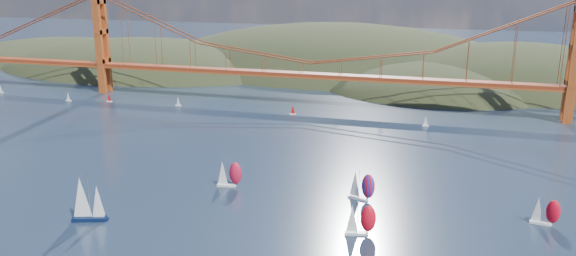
# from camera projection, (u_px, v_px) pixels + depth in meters

# --- Properties ---
(headlands) EXTENTS (725.00, 225.00, 96.00)m
(headlands) POSITION_uv_depth(u_px,v_px,m) (412.00, 95.00, 370.93)
(headlands) COLOR black
(headlands) RESTS_ON ground
(bridge) EXTENTS (552.00, 12.00, 55.00)m
(bridge) POSITION_uv_depth(u_px,v_px,m) (308.00, 42.00, 280.07)
(bridge) COLOR maroon
(bridge) RESTS_ON ground
(sloop_navy) EXTENTS (9.69, 6.86, 14.28)m
(sloop_navy) POSITION_uv_depth(u_px,v_px,m) (86.00, 200.00, 154.14)
(sloop_navy) COLOR black
(sloop_navy) RESTS_ON ground
(racer_0) EXTENTS (8.39, 3.99, 9.46)m
(racer_0) POSITION_uv_depth(u_px,v_px,m) (229.00, 174.00, 179.04)
(racer_0) COLOR silver
(racer_0) RESTS_ON ground
(racer_1) EXTENTS (8.33, 4.68, 9.34)m
(racer_1) POSITION_uv_depth(u_px,v_px,m) (360.00, 219.00, 146.39)
(racer_1) COLOR silver
(racer_1) RESTS_ON ground
(racer_2) EXTENTS (7.58, 3.71, 8.53)m
(racer_2) POSITION_uv_depth(u_px,v_px,m) (545.00, 211.00, 152.34)
(racer_2) COLOR white
(racer_2) RESTS_ON ground
(racer_rwb) EXTENTS (8.69, 5.24, 9.73)m
(racer_rwb) POSITION_uv_depth(u_px,v_px,m) (361.00, 185.00, 168.93)
(racer_rwb) COLOR white
(racer_rwb) RESTS_ON ground
(distant_boat_0) EXTENTS (3.00, 2.00, 4.70)m
(distant_boat_0) POSITION_uv_depth(u_px,v_px,m) (1.00, 89.00, 317.19)
(distant_boat_0) COLOR silver
(distant_boat_0) RESTS_ON ground
(distant_boat_1) EXTENTS (3.00, 2.00, 4.70)m
(distant_boat_1) POSITION_uv_depth(u_px,v_px,m) (68.00, 97.00, 297.21)
(distant_boat_1) COLOR silver
(distant_boat_1) RESTS_ON ground
(distant_boat_2) EXTENTS (3.00, 2.00, 4.70)m
(distant_boat_2) POSITION_uv_depth(u_px,v_px,m) (109.00, 97.00, 295.52)
(distant_boat_2) COLOR silver
(distant_boat_2) RESTS_ON ground
(distant_boat_3) EXTENTS (3.00, 2.00, 4.70)m
(distant_boat_3) POSITION_uv_depth(u_px,v_px,m) (178.00, 101.00, 286.36)
(distant_boat_3) COLOR silver
(distant_boat_3) RESTS_ON ground
(distant_boat_8) EXTENTS (3.00, 2.00, 4.70)m
(distant_boat_8) POSITION_uv_depth(u_px,v_px,m) (426.00, 121.00, 249.02)
(distant_boat_8) COLOR silver
(distant_boat_8) RESTS_ON ground
(distant_boat_9) EXTENTS (3.00, 2.00, 4.70)m
(distant_boat_9) POSITION_uv_depth(u_px,v_px,m) (293.00, 110.00, 269.20)
(distant_boat_9) COLOR silver
(distant_boat_9) RESTS_ON ground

